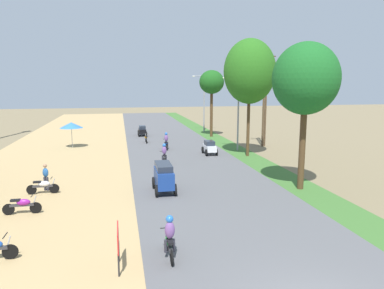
{
  "coord_description": "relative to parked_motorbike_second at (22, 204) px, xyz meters",
  "views": [
    {
      "loc": [
        -5.12,
        -7.82,
        6.35
      ],
      "look_at": [
        0.14,
        18.24,
        1.82
      ],
      "focal_mm": 33.53,
      "sensor_mm": 36.0,
      "label": 1
    }
  ],
  "objects": [
    {
      "name": "parked_motorbike_second",
      "position": [
        0.0,
        0.0,
        0.0
      ],
      "size": [
        1.8,
        0.54,
        0.94
      ],
      "color": "black",
      "rests_on": "dirt_shoulder"
    },
    {
      "name": "parked_motorbike_third",
      "position": [
        0.32,
        3.27,
        0.0
      ],
      "size": [
        1.8,
        0.54,
        0.94
      ],
      "color": "black",
      "rests_on": "dirt_shoulder"
    },
    {
      "name": "street_signboard",
      "position": [
        4.59,
        -6.28,
        0.55
      ],
      "size": [
        0.06,
        1.3,
        1.5
      ],
      "color": "#262628",
      "rests_on": "dirt_shoulder"
    },
    {
      "name": "vendor_umbrella",
      "position": [
        0.06,
        18.79,
        1.75
      ],
      "size": [
        2.2,
        2.2,
        2.52
      ],
      "color": "#99999E",
      "rests_on": "dirt_shoulder"
    },
    {
      "name": "pedestrian_on_shoulder",
      "position": [
        0.36,
        3.92,
        0.41
      ],
      "size": [
        0.43,
        0.37,
        1.62
      ],
      "color": "#33333D",
      "rests_on": "dirt_shoulder"
    },
    {
      "name": "median_tree_nearest",
      "position": [
        15.38,
        1.3,
        6.04
      ],
      "size": [
        3.85,
        3.85,
        8.67
      ],
      "color": "#4C351E",
      "rests_on": "median_strip"
    },
    {
      "name": "median_tree_second",
      "position": [
        15.72,
        11.42,
        6.8
      ],
      "size": [
        4.41,
        4.41,
        10.05
      ],
      "color": "#4C351E",
      "rests_on": "median_strip"
    },
    {
      "name": "median_tree_third",
      "position": [
        15.51,
        23.44,
        5.89
      ],
      "size": [
        2.92,
        2.92,
        7.86
      ],
      "color": "#4C351E",
      "rests_on": "median_strip"
    },
    {
      "name": "streetlamp_near",
      "position": [
        15.72,
        14.17,
        3.6
      ],
      "size": [
        3.16,
        0.2,
        7.03
      ],
      "color": "gray",
      "rests_on": "median_strip"
    },
    {
      "name": "streetlamp_mid",
      "position": [
        15.72,
        28.12,
        3.81
      ],
      "size": [
        3.16,
        0.2,
        7.44
      ],
      "color": "gray",
      "rests_on": "median_strip"
    },
    {
      "name": "utility_pole_near",
      "position": [
        19.0,
        16.03,
        4.16
      ],
      "size": [
        1.8,
        0.2,
        9.05
      ],
      "color": "brown",
      "rests_on": "ground"
    },
    {
      "name": "utility_pole_far",
      "position": [
        19.32,
        16.26,
        4.4
      ],
      "size": [
        1.8,
        0.2,
        9.53
      ],
      "color": "brown",
      "rests_on": "ground"
    },
    {
      "name": "car_van_blue",
      "position": [
        7.19,
        2.25,
        0.47
      ],
      "size": [
        1.19,
        2.41,
        1.67
      ],
      "color": "navy",
      "rests_on": "road_strip"
    },
    {
      "name": "car_hatchback_white",
      "position": [
        12.58,
        12.66,
        0.19
      ],
      "size": [
        1.04,
        2.0,
        1.23
      ],
      "color": "silver",
      "rests_on": "road_strip"
    },
    {
      "name": "car_hatchback_black",
      "position": [
        7.4,
        25.52,
        0.19
      ],
      "size": [
        1.04,
        2.0,
        1.23
      ],
      "color": "black",
      "rests_on": "road_strip"
    },
    {
      "name": "motorbike_foreground_rider",
      "position": [
        6.4,
        -5.86,
        0.3
      ],
      "size": [
        0.54,
        1.8,
        1.66
      ],
      "color": "black",
      "rests_on": "road_strip"
    },
    {
      "name": "motorbike_ahead_second",
      "position": [
        8.11,
        9.56,
        0.3
      ],
      "size": [
        0.54,
        1.8,
        1.66
      ],
      "color": "black",
      "rests_on": "road_strip"
    },
    {
      "name": "motorbike_ahead_third",
      "position": [
        9.08,
        15.89,
        0.3
      ],
      "size": [
        0.54,
        1.8,
        1.66
      ],
      "color": "black",
      "rests_on": "road_strip"
    },
    {
      "name": "motorbike_ahead_fourth",
      "position": [
        7.47,
        20.32,
        0.02
      ],
      "size": [
        0.54,
        1.8,
        0.94
      ],
      "color": "black",
      "rests_on": "road_strip"
    }
  ]
}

